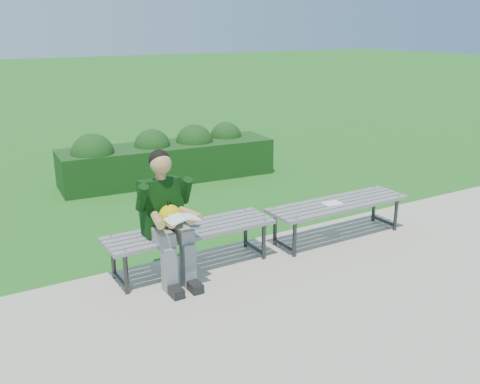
% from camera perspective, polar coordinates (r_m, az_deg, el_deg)
% --- Properties ---
extents(ground, '(80.00, 80.00, 0.00)m').
position_cam_1_polar(ground, '(6.28, -1.73, -5.88)').
color(ground, '#2E731D').
rests_on(ground, ground).
extents(walkway, '(30.00, 3.50, 0.02)m').
position_cam_1_polar(walkway, '(4.98, 8.38, -12.56)').
color(walkway, beige).
rests_on(walkway, ground).
extents(hedge, '(3.58, 1.16, 0.90)m').
position_cam_1_polar(hedge, '(8.95, -7.88, 3.73)').
color(hedge, '#1B4316').
rests_on(hedge, ground).
extents(bench_left, '(1.80, 0.50, 0.46)m').
position_cam_1_polar(bench_left, '(5.58, -5.25, -4.41)').
color(bench_left, gray).
rests_on(bench_left, walkway).
extents(bench_right, '(1.80, 0.50, 0.46)m').
position_cam_1_polar(bench_right, '(6.47, 10.45, -1.52)').
color(bench_right, gray).
rests_on(bench_right, walkway).
extents(seated_boy, '(0.56, 0.76, 1.31)m').
position_cam_1_polar(seated_boy, '(5.28, -7.83, -2.32)').
color(seated_boy, slate).
rests_on(seated_boy, walkway).
extents(paper_sheet, '(0.23, 0.18, 0.01)m').
position_cam_1_polar(paper_sheet, '(6.39, 9.80, -1.18)').
color(paper_sheet, white).
rests_on(paper_sheet, bench_right).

